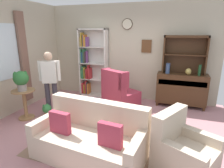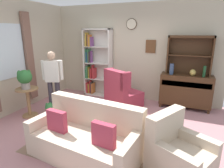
% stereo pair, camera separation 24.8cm
% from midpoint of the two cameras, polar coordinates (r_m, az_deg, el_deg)
% --- Properties ---
extents(ground_plane, '(5.40, 4.60, 0.02)m').
position_cam_midpoint_polar(ground_plane, '(4.18, -3.99, -13.40)').
color(ground_plane, '#B27A7F').
extents(wall_back, '(5.00, 0.09, 2.80)m').
position_cam_midpoint_polar(wall_back, '(5.70, 4.09, 9.52)').
color(wall_back, '#BCB299').
rests_on(wall_back, ground_plane).
extents(wall_left, '(0.16, 4.20, 2.80)m').
position_cam_midpoint_polar(wall_left, '(5.22, -31.05, 6.66)').
color(wall_left, '#BCB299').
rests_on(wall_left, ground_plane).
extents(area_rug, '(2.56, 2.10, 0.01)m').
position_cam_midpoint_polar(area_rug, '(3.86, -2.92, -15.75)').
color(area_rug, '#846651').
rests_on(area_rug, ground_plane).
extents(bookshelf, '(0.90, 0.30, 2.10)m').
position_cam_midpoint_polar(bookshelf, '(6.00, -7.57, 6.03)').
color(bookshelf, silver).
rests_on(bookshelf, ground_plane).
extents(sideboard, '(1.30, 0.45, 0.92)m').
position_cam_midpoint_polar(sideboard, '(5.43, 19.04, -1.30)').
color(sideboard, '#422816').
rests_on(sideboard, ground_plane).
extents(sideboard_hutch, '(1.10, 0.26, 1.00)m').
position_cam_midpoint_polar(sideboard_hutch, '(5.34, 20.06, 9.87)').
color(sideboard_hutch, '#422816').
rests_on(sideboard_hutch, sideboard).
extents(vase_tall, '(0.11, 0.11, 0.28)m').
position_cam_midpoint_polar(vase_tall, '(5.23, 15.30, 4.61)').
color(vase_tall, '#33476B').
rests_on(vase_tall, sideboard).
extents(vase_round, '(0.15, 0.15, 0.17)m').
position_cam_midpoint_polar(vase_round, '(5.25, 20.93, 3.55)').
color(vase_round, tan).
rests_on(vase_round, sideboard).
extents(bottle_wine, '(0.07, 0.07, 0.28)m').
position_cam_midpoint_polar(bottle_wine, '(5.24, 23.84, 3.83)').
color(bottle_wine, '#194223').
rests_on(bottle_wine, sideboard).
extents(couch_floral, '(1.88, 1.04, 0.90)m').
position_cam_midpoint_polar(couch_floral, '(3.24, -8.93, -16.30)').
color(couch_floral, beige).
rests_on(couch_floral, ground_plane).
extents(armchair_floral, '(1.04, 1.02, 0.88)m').
position_cam_midpoint_polar(armchair_floral, '(3.11, 18.58, -18.98)').
color(armchair_floral, beige).
rests_on(armchair_floral, ground_plane).
extents(wingback_chair, '(1.07, 1.08, 1.05)m').
position_cam_midpoint_polar(wingback_chair, '(5.13, 0.75, -2.86)').
color(wingback_chair, '#A33347').
rests_on(wingback_chair, ground_plane).
extents(plant_stand, '(0.52, 0.52, 0.71)m').
position_cam_midpoint_polar(plant_stand, '(4.94, -26.34, -4.69)').
color(plant_stand, '#997047').
rests_on(plant_stand, ground_plane).
extents(potted_plant_large, '(0.33, 0.33, 0.46)m').
position_cam_midpoint_polar(potted_plant_large, '(4.75, -27.34, 1.27)').
color(potted_plant_large, gray).
rests_on(potted_plant_large, plant_stand).
extents(potted_plant_small, '(0.22, 0.22, 0.30)m').
position_cam_midpoint_polar(potted_plant_small, '(4.94, -20.54, -7.20)').
color(potted_plant_small, '#AD6B4C').
rests_on(potted_plant_small, ground_plane).
extents(person_reading, '(0.51, 0.32, 1.56)m').
position_cam_midpoint_polar(person_reading, '(4.82, -19.72, 1.46)').
color(person_reading, '#38333D').
rests_on(person_reading, ground_plane).
extents(coffee_table, '(0.80, 0.50, 0.42)m').
position_cam_midpoint_polar(coffee_table, '(3.92, -1.50, -9.45)').
color(coffee_table, '#422816').
rests_on(coffee_table, ground_plane).
extents(book_stack, '(0.19, 0.13, 0.08)m').
position_cam_midpoint_polar(book_stack, '(3.78, -1.47, -8.64)').
color(book_stack, '#284C8C').
rests_on(book_stack, coffee_table).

